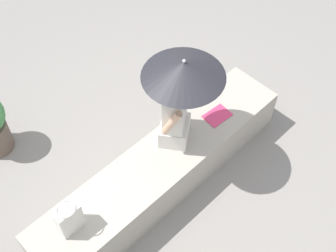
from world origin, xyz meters
name	(u,v)px	position (x,y,z in m)	size (l,w,h in m)	color
ground_plane	(162,183)	(0.00, 0.00, 0.00)	(14.00, 14.00, 0.00)	gray
stone_bench	(162,171)	(0.00, 0.00, 0.25)	(3.03, 0.62, 0.49)	#A8A093
person_seated	(175,113)	(0.28, 0.09, 0.88)	(0.50, 0.43, 0.90)	beige
parasol	(184,70)	(0.34, 0.05, 1.46)	(0.77, 0.77, 1.09)	#B7B7BC
handbag_black	(69,218)	(-1.10, 0.03, 0.66)	(0.23, 0.17, 0.34)	silver
magazine	(217,116)	(0.81, -0.03, 0.50)	(0.28, 0.20, 0.01)	#D83866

